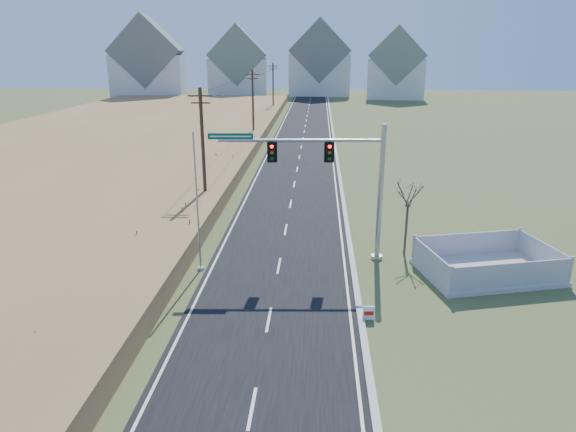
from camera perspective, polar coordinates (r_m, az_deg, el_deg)
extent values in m
plane|color=#48572A|center=(25.42, -1.71, -9.30)|extent=(260.00, 260.00, 0.00)
cube|color=black|center=(73.41, 1.76, 9.08)|extent=(8.00, 180.00, 0.06)
cube|color=#B2AFA8|center=(73.40, 5.04, 9.06)|extent=(0.30, 180.00, 0.18)
cube|color=#9B7346|center=(68.57, -19.19, 7.95)|extent=(38.00, 110.00, 1.30)
cylinder|color=#422D1E|center=(39.09, -9.42, 7.33)|extent=(0.26, 0.26, 9.00)
cube|color=#422D1E|center=(38.55, -9.73, 13.02)|extent=(1.80, 0.10, 0.10)
cube|color=#422D1E|center=(38.60, -9.69, 12.28)|extent=(1.40, 0.10, 0.10)
cylinder|color=#422D1E|center=(68.36, -3.91, 12.15)|extent=(0.26, 0.26, 9.00)
cube|color=#422D1E|center=(68.06, -3.99, 15.41)|extent=(1.80, 0.10, 0.10)
cube|color=#422D1E|center=(68.09, -3.98, 14.99)|extent=(1.40, 0.10, 0.10)
cylinder|color=#422D1E|center=(98.08, -1.67, 14.03)|extent=(0.26, 0.26, 9.00)
cube|color=#422D1E|center=(97.87, -1.69, 16.31)|extent=(1.80, 0.10, 0.10)
cube|color=#422D1E|center=(97.89, -1.69, 16.02)|extent=(1.40, 0.10, 0.10)
cube|color=silver|center=(129.01, -15.20, 14.67)|extent=(17.38, 13.12, 10.00)
cube|color=slate|center=(128.83, -15.43, 17.29)|extent=(17.69, 13.38, 16.29)
cube|color=silver|center=(132.17, -5.53, 15.06)|extent=(14.66, 10.95, 9.00)
cube|color=slate|center=(131.98, -5.60, 17.40)|extent=(14.93, 11.17, 14.26)
cube|color=silver|center=(134.60, 3.50, 15.38)|extent=(15.00, 10.00, 10.00)
cube|color=slate|center=(134.43, 3.55, 17.89)|extent=(15.27, 10.20, 15.27)
cube|color=silver|center=(127.90, 11.85, 14.66)|extent=(13.87, 10.31, 9.00)
cube|color=slate|center=(127.71, 12.01, 17.08)|extent=(14.12, 10.51, 13.24)
cylinder|color=#9EA0A5|center=(30.44, 9.82, -4.51)|extent=(0.67, 0.67, 0.22)
cylinder|color=#9EA0A5|center=(29.19, 10.22, 2.39)|extent=(0.29, 0.29, 7.84)
cylinder|color=#9EA0A5|center=(28.08, 1.43, 8.39)|extent=(8.96, 0.67, 0.18)
cube|color=black|center=(28.27, 4.63, 7.11)|extent=(0.35, 0.30, 1.05)
cube|color=black|center=(28.21, -1.79, 7.14)|extent=(0.35, 0.30, 1.05)
cube|color=#04513B|center=(28.23, -6.41, 8.79)|extent=(2.46, 0.18, 0.34)
cube|color=#B7B5AD|center=(30.08, 21.14, -5.78)|extent=(7.80, 6.20, 0.26)
cube|color=#A9AAAE|center=(28.11, 23.60, -6.04)|extent=(6.41, 1.66, 1.32)
cube|color=#A9AAAE|center=(31.52, 19.28, -2.92)|extent=(6.41, 1.66, 1.32)
cube|color=#A9AAAE|center=(28.24, 15.59, -5.02)|extent=(1.13, 4.28, 1.32)
cube|color=#A9AAAE|center=(31.59, 26.42, -3.80)|extent=(1.13, 4.28, 1.32)
cube|color=white|center=(23.80, 8.95, -10.61)|extent=(0.54, 0.10, 0.67)
cube|color=red|center=(23.78, 8.97, -10.64)|extent=(0.43, 0.06, 0.20)
cylinder|color=#B7B5AD|center=(29.02, -9.66, -5.75)|extent=(0.34, 0.34, 0.15)
cylinder|color=#9EA0A5|center=(27.72, -10.07, 1.35)|extent=(0.10, 0.10, 7.65)
cylinder|color=#4C3F33|center=(30.87, 12.98, -1.52)|extent=(0.14, 0.14, 3.11)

